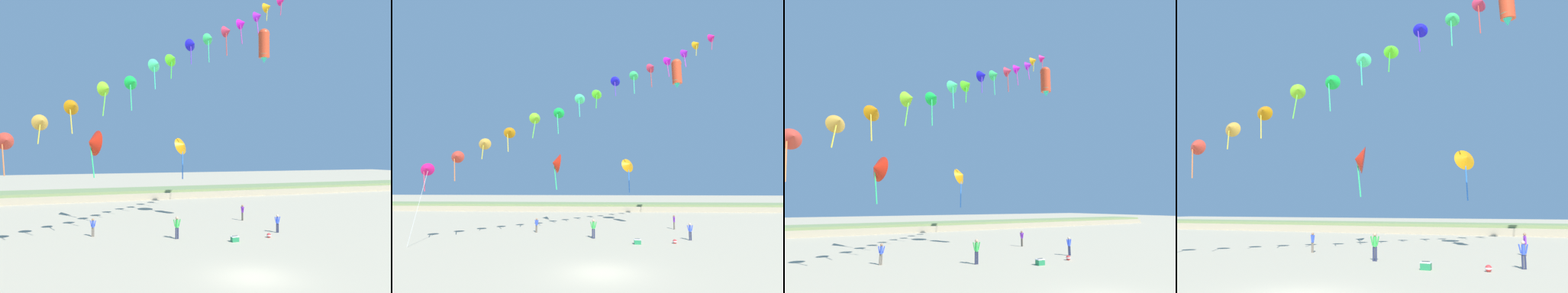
% 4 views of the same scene
% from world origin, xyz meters
% --- Properties ---
extents(dune_ridge, '(120.00, 8.25, 1.30)m').
position_xyz_m(dune_ridge, '(0.00, 42.47, 0.64)').
color(dune_ridge, tan).
rests_on(dune_ridge, ground).
extents(person_near_left, '(0.22, 0.56, 1.58)m').
position_xyz_m(person_near_left, '(7.94, 17.31, 0.91)').
color(person_near_left, '#726656').
rests_on(person_near_left, ground).
extents(person_near_right, '(0.49, 0.32, 1.48)m').
position_xyz_m(person_near_right, '(-7.03, 14.15, 0.86)').
color(person_near_right, '#726656').
rests_on(person_near_right, ground).
extents(person_mid_center, '(0.54, 0.21, 1.54)m').
position_xyz_m(person_mid_center, '(7.88, 10.57, 0.89)').
color(person_mid_center, '#282D4C').
rests_on(person_mid_center, ground).
extents(person_far_left, '(0.62, 0.24, 1.76)m').
position_xyz_m(person_far_left, '(-0.92, 10.99, 1.02)').
color(person_far_left, '#282D4C').
rests_on(person_far_left, ground).
extents(kite_banner_string, '(30.73, 14.34, 24.54)m').
position_xyz_m(kite_banner_string, '(-0.43, 13.50, 15.00)').
color(kite_banner_string, '#D81368').
extents(large_kite_low_lead, '(1.43, 1.48, 3.09)m').
position_xyz_m(large_kite_low_lead, '(7.64, 12.34, 16.48)').
color(large_kite_low_lead, '#E04222').
extents(large_kite_mid_trail, '(2.25, 2.10, 4.68)m').
position_xyz_m(large_kite_mid_trail, '(3.37, 22.67, 7.58)').
color(large_kite_mid_trail, orange).
extents(large_kite_high_solo, '(1.95, 2.79, 4.81)m').
position_xyz_m(large_kite_high_solo, '(-6.32, 21.59, 7.79)').
color(large_kite_high_solo, red).
extents(beach_cooler, '(0.58, 0.41, 0.46)m').
position_xyz_m(beach_cooler, '(2.92, 8.51, 0.21)').
color(beach_cooler, '#23844C').
rests_on(beach_cooler, ground).
extents(beach_ball, '(0.36, 0.36, 0.36)m').
position_xyz_m(beach_ball, '(6.14, 8.99, 0.18)').
color(beach_ball, red).
rests_on(beach_ball, ground).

